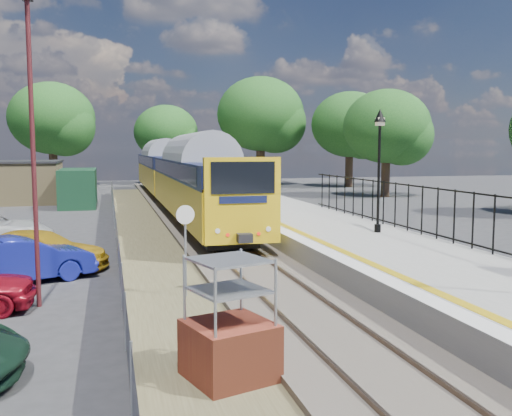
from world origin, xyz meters
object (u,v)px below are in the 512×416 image
object	(u,v)px
train	(175,173)
brick_plinth	(229,322)
speed_sign	(185,236)
car_blue	(21,260)
victorian_lamp_north	(379,141)
car_yellow	(40,251)
carpark_lamp	(32,134)

from	to	relation	value
train	brick_plinth	bearing A→B (deg)	-94.76
brick_plinth	train	bearing A→B (deg)	85.24
train	speed_sign	distance (m)	24.47
car_blue	train	bearing A→B (deg)	-41.31
victorian_lamp_north	brick_plinth	xyz separation A→B (m)	(-7.80, -10.00, -3.24)
car_yellow	train	bearing A→B (deg)	-2.28
speed_sign	car_blue	distance (m)	5.56
speed_sign	car_blue	bearing A→B (deg)	136.43
car_yellow	speed_sign	bearing A→B (deg)	-122.10
victorian_lamp_north	brick_plinth	bearing A→B (deg)	-127.94
car_yellow	victorian_lamp_north	bearing A→B (deg)	-75.76
brick_plinth	car_blue	size ratio (longest dim) A/B	0.51
victorian_lamp_north	brick_plinth	world-z (taller)	victorian_lamp_north
brick_plinth	carpark_lamp	xyz separation A→B (m)	(-3.76, 5.84, 3.34)
victorian_lamp_north	car_yellow	distance (m)	12.57
brick_plinth	car_blue	world-z (taller)	brick_plinth
brick_plinth	car_blue	xyz separation A→B (m)	(-4.57, 8.71, -0.35)
train	speed_sign	bearing A→B (deg)	-95.87
carpark_lamp	car_yellow	size ratio (longest dim) A/B	1.73
victorian_lamp_north	carpark_lamp	world-z (taller)	carpark_lamp
victorian_lamp_north	car_yellow	size ratio (longest dim) A/B	1.02
victorian_lamp_north	train	xyz separation A→B (m)	(-5.30, 20.03, -1.96)
brick_plinth	car_yellow	world-z (taller)	brick_plinth
carpark_lamp	car_blue	distance (m)	4.74
speed_sign	train	bearing A→B (deg)	73.91
car_yellow	brick_plinth	bearing A→B (deg)	-141.45
train	car_blue	size ratio (longest dim) A/B	9.56
car_blue	car_yellow	bearing A→B (deg)	-33.91
carpark_lamp	car_yellow	distance (m)	6.01
carpark_lamp	car_blue	world-z (taller)	carpark_lamp
train	victorian_lamp_north	bearing A→B (deg)	-75.18
speed_sign	carpark_lamp	size ratio (longest dim) A/B	0.33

